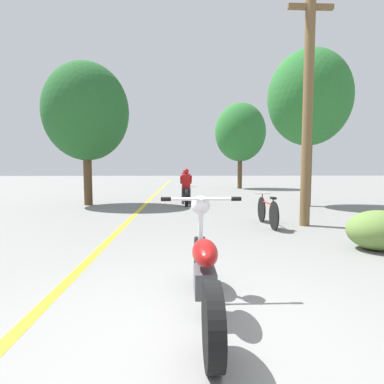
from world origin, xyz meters
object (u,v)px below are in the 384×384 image
(bicycle_parked, at_px, (267,211))
(motorcycle_rider_lead, at_px, (186,191))
(motorcycle_foreground, at_px, (204,270))
(motorcycle_rider_far, at_px, (185,180))
(roadside_tree_right_near, at_px, (309,98))
(roadside_tree_right_far, at_px, (240,132))
(roadside_tree_left, at_px, (86,112))
(utility_pole, at_px, (308,103))

(bicycle_parked, bearing_deg, motorcycle_rider_lead, 112.39)
(motorcycle_foreground, relative_size, motorcycle_rider_far, 1.00)
(motorcycle_rider_lead, height_order, motorcycle_rider_far, motorcycle_rider_lead)
(roadside_tree_right_near, distance_m, motorcycle_rider_lead, 5.86)
(roadside_tree_right_far, height_order, motorcycle_foreground, roadside_tree_right_far)
(motorcycle_rider_lead, bearing_deg, bicycle_parked, -67.61)
(motorcycle_rider_lead, xyz_separation_m, motorcycle_rider_far, (0.13, 11.97, -0.02))
(roadside_tree_right_near, distance_m, bicycle_parked, 6.00)
(roadside_tree_right_far, distance_m, roadside_tree_left, 12.55)
(motorcycle_foreground, bearing_deg, motorcycle_rider_lead, 90.11)
(utility_pole, xyz_separation_m, roadside_tree_left, (-6.77, 4.56, 0.59))
(roadside_tree_right_far, xyz_separation_m, motorcycle_rider_far, (-3.94, 2.45, -3.52))
(roadside_tree_right_near, bearing_deg, roadside_tree_right_far, 92.98)
(motorcycle_foreground, bearing_deg, roadside_tree_right_near, 61.45)
(motorcycle_rider_lead, bearing_deg, roadside_tree_right_near, -10.32)
(roadside_tree_right_near, relative_size, bicycle_parked, 3.36)
(motorcycle_rider_far, bearing_deg, roadside_tree_right_near, -70.74)
(roadside_tree_right_far, distance_m, motorcycle_rider_lead, 10.93)
(roadside_tree_right_far, xyz_separation_m, roadside_tree_left, (-7.94, -9.72, -0.43))
(roadside_tree_left, bearing_deg, utility_pole, -33.97)
(bicycle_parked, bearing_deg, utility_pole, -0.56)
(roadside_tree_right_far, height_order, motorcycle_rider_far, roadside_tree_right_far)
(motorcycle_rider_far, bearing_deg, bicycle_parked, -83.78)
(bicycle_parked, bearing_deg, roadside_tree_right_near, 55.82)
(roadside_tree_right_far, bearing_deg, bicycle_parked, -98.43)
(roadside_tree_right_far, bearing_deg, utility_pole, -94.68)
(utility_pole, relative_size, motorcycle_foreground, 2.88)
(motorcycle_foreground, xyz_separation_m, motorcycle_rider_lead, (-0.02, 9.28, 0.10))
(roadside_tree_right_near, bearing_deg, bicycle_parked, -124.18)
(roadside_tree_left, bearing_deg, roadside_tree_right_near, -4.33)
(roadside_tree_right_near, distance_m, roadside_tree_left, 8.51)
(roadside_tree_left, relative_size, motorcycle_foreground, 2.70)
(roadside_tree_right_near, height_order, bicycle_parked, roadside_tree_right_near)
(roadside_tree_right_far, bearing_deg, roadside_tree_right_near, -87.02)
(roadside_tree_right_near, height_order, roadside_tree_left, roadside_tree_right_near)
(roadside_tree_right_near, bearing_deg, motorcycle_rider_far, 109.26)
(bicycle_parked, bearing_deg, motorcycle_rider_far, 96.22)
(roadside_tree_right_far, height_order, roadside_tree_left, roadside_tree_right_far)
(motorcycle_rider_lead, bearing_deg, roadside_tree_left, -177.08)
(roadside_tree_right_far, xyz_separation_m, bicycle_parked, (-2.11, -14.27, -3.68))
(motorcycle_rider_far, xyz_separation_m, bicycle_parked, (1.82, -16.72, -0.16))
(roadside_tree_right_near, bearing_deg, utility_pole, -113.57)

